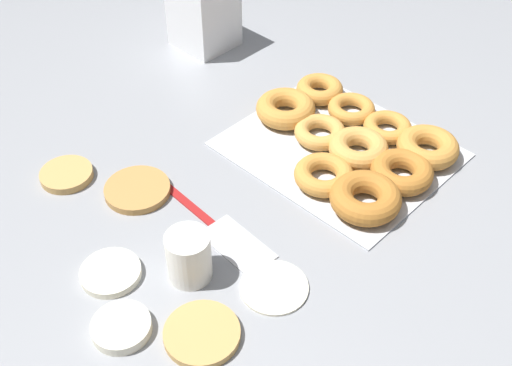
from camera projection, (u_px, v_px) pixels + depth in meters
name	position (u px, v px, depth m)	size (l,w,h in m)	color
ground_plane	(219.00, 219.00, 1.01)	(3.00, 3.00, 0.00)	gray
pancake_0	(121.00, 327.00, 0.85)	(0.08, 0.08, 0.02)	silver
pancake_1	(66.00, 175.00, 1.08)	(0.09, 0.09, 0.01)	tan
pancake_2	(137.00, 190.00, 1.05)	(0.11, 0.11, 0.01)	#B27F42
pancake_3	(274.00, 286.00, 0.91)	(0.10, 0.10, 0.01)	silver
pancake_4	(111.00, 273.00, 0.92)	(0.09, 0.09, 0.01)	silver
pancake_5	(202.00, 334.00, 0.85)	(0.10, 0.10, 0.01)	tan
donut_tray	(352.00, 145.00, 1.12)	(0.37, 0.31, 0.04)	silver
container_stack	(204.00, 14.00, 1.36)	(0.12, 0.11, 0.14)	white
paper_cup	(189.00, 256.00, 0.90)	(0.06, 0.06, 0.08)	white
spatula	(225.00, 234.00, 0.98)	(0.26, 0.07, 0.01)	maroon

